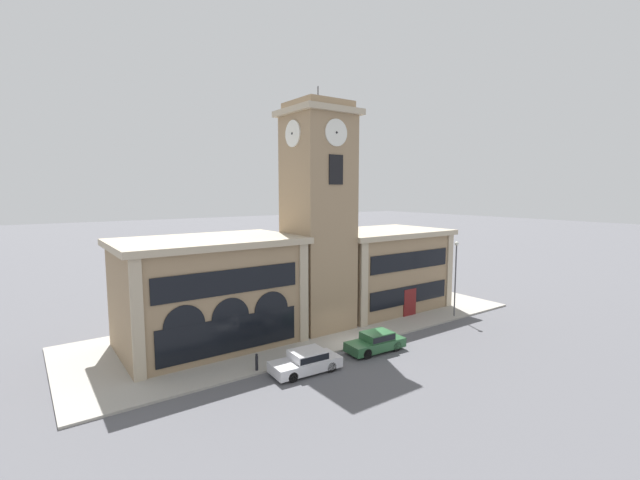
# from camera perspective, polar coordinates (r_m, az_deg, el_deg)

# --- Properties ---
(ground_plane) EXTENTS (300.00, 300.00, 0.00)m
(ground_plane) POSITION_cam_1_polar(r_m,az_deg,el_deg) (31.90, 5.44, -13.96)
(ground_plane) COLOR #56565B
(sidewalk_kerb) EXTENTS (37.42, 12.57, 0.15)m
(sidewalk_kerb) POSITION_cam_1_polar(r_m,az_deg,el_deg) (36.58, -1.15, -11.09)
(sidewalk_kerb) COLOR #A39E93
(sidewalk_kerb) RESTS_ON ground_plane
(clock_tower) EXTENTS (5.25, 5.25, 19.19)m
(clock_tower) POSITION_cam_1_polar(r_m,az_deg,el_deg) (34.12, -0.26, 2.98)
(clock_tower) COLOR #937A5B
(clock_tower) RESTS_ON ground_plane
(town_hall_left_wing) EXTENTS (12.84, 8.22, 7.82)m
(town_hall_left_wing) POSITION_cam_1_polar(r_m,az_deg,el_deg) (32.09, -14.59, -6.67)
(town_hall_left_wing) COLOR #937A5B
(town_hall_left_wing) RESTS_ON ground_plane
(town_hall_right_wing) EXTENTS (12.21, 8.22, 7.50)m
(town_hall_right_wing) POSITION_cam_1_polar(r_m,az_deg,el_deg) (41.17, 8.07, -3.84)
(town_hall_right_wing) COLOR #937A5B
(town_hall_right_wing) RESTS_ON ground_plane
(parked_car_near) EXTENTS (4.48, 2.15, 1.34)m
(parked_car_near) POSITION_cam_1_polar(r_m,az_deg,el_deg) (27.51, -1.84, -15.81)
(parked_car_near) COLOR silver
(parked_car_near) RESTS_ON ground_plane
(parked_car_mid) EXTENTS (4.36, 1.96, 1.38)m
(parked_car_mid) POSITION_cam_1_polar(r_m,az_deg,el_deg) (30.91, 7.47, -13.25)
(parked_car_mid) COLOR #285633
(parked_car_mid) RESTS_ON ground_plane
(street_lamp) EXTENTS (0.36, 0.36, 6.63)m
(street_lamp) POSITION_cam_1_polar(r_m,az_deg,el_deg) (39.41, 17.65, -3.61)
(street_lamp) COLOR #4C4C51
(street_lamp) RESTS_ON sidewalk_kerb
(bollard) EXTENTS (0.18, 0.18, 1.06)m
(bollard) POSITION_cam_1_polar(r_m,az_deg,el_deg) (27.69, -8.44, -15.80)
(bollard) COLOR black
(bollard) RESTS_ON sidewalk_kerb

